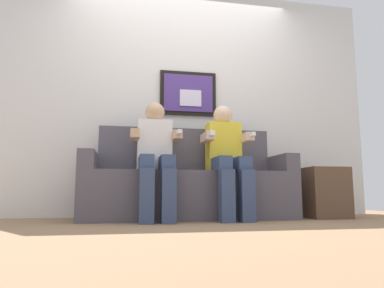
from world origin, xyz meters
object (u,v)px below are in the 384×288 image
person_on_right (227,155)px  side_table_right (323,193)px  person_on_left (155,153)px  spare_remote_on_table (314,167)px  couch (189,186)px

person_on_right → side_table_right: (1.02, 0.06, -0.36)m
person_on_left → spare_remote_on_table: size_ratio=8.54×
person_on_right → side_table_right: size_ratio=2.22×
spare_remote_on_table → side_table_right: bearing=8.8°
couch → spare_remote_on_table: (1.26, -0.12, 0.20)m
couch → person_on_left: 0.48m
couch → person_on_right: bearing=-26.3°
couch → side_table_right: size_ratio=4.03×
person_on_left → spare_remote_on_table: bearing=1.6°
couch → spare_remote_on_table: couch is taller
person_on_left → side_table_right: size_ratio=2.22×
person_on_left → spare_remote_on_table: (1.60, 0.05, -0.10)m
person_on_right → spare_remote_on_table: bearing=2.9°
person_on_right → spare_remote_on_table: (0.92, 0.05, -0.10)m
person_on_left → person_on_right: same height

